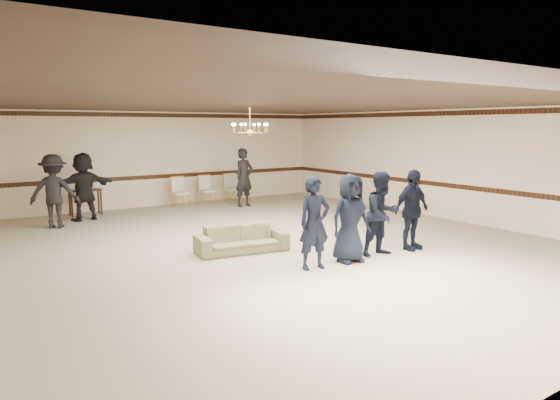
# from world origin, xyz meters

# --- Properties ---
(room) EXTENTS (12.01, 14.01, 3.21)m
(room) POSITION_xyz_m (0.00, 0.00, 1.60)
(room) COLOR tan
(room) RESTS_ON ground
(chair_rail) EXTENTS (12.00, 0.02, 0.14)m
(chair_rail) POSITION_xyz_m (0.00, 6.99, 1.00)
(chair_rail) COLOR #341B0F
(chair_rail) RESTS_ON wall_back
(crown_molding) EXTENTS (12.00, 0.02, 0.14)m
(crown_molding) POSITION_xyz_m (0.00, 6.99, 3.08)
(crown_molding) COLOR #341B0F
(crown_molding) RESTS_ON wall_back
(chandelier) EXTENTS (0.94, 0.94, 0.89)m
(chandelier) POSITION_xyz_m (0.00, 1.00, 2.88)
(chandelier) COLOR gold
(chandelier) RESTS_ON ceiling
(boy_a) EXTENTS (0.70, 0.50, 1.78)m
(boy_a) POSITION_xyz_m (-0.41, -2.08, 0.89)
(boy_a) COLOR black
(boy_a) RESTS_ON floor
(boy_b) EXTENTS (0.92, 0.64, 1.78)m
(boy_b) POSITION_xyz_m (0.49, -2.08, 0.89)
(boy_b) COLOR black
(boy_b) RESTS_ON floor
(boy_c) EXTENTS (0.89, 0.70, 1.78)m
(boy_c) POSITION_xyz_m (1.39, -2.08, 0.89)
(boy_c) COLOR black
(boy_c) RESTS_ON floor
(boy_d) EXTENTS (1.06, 0.47, 1.78)m
(boy_d) POSITION_xyz_m (2.29, -2.08, 0.89)
(boy_d) COLOR black
(boy_d) RESTS_ON floor
(settee) EXTENTS (2.08, 1.08, 0.58)m
(settee) POSITION_xyz_m (-0.93, -0.18, 0.29)
(settee) COLOR #838357
(settee) RESTS_ON floor
(adult_left) EXTENTS (1.46, 1.19, 1.98)m
(adult_left) POSITION_xyz_m (-3.80, 4.87, 0.99)
(adult_left) COLOR black
(adult_left) RESTS_ON floor
(adult_mid) EXTENTS (1.90, 0.86, 1.98)m
(adult_mid) POSITION_xyz_m (-2.90, 5.57, 0.99)
(adult_mid) COLOR black
(adult_mid) RESTS_ON floor
(adult_right) EXTENTS (0.80, 0.61, 1.98)m
(adult_right) POSITION_xyz_m (2.20, 5.17, 0.99)
(adult_right) COLOR black
(adult_right) RESTS_ON floor
(banquet_chair_left) EXTENTS (0.51, 0.51, 1.01)m
(banquet_chair_left) POSITION_xyz_m (0.29, 6.17, 0.51)
(banquet_chair_left) COLOR beige
(banquet_chair_left) RESTS_ON floor
(banquet_chair_mid) EXTENTS (0.52, 0.52, 1.01)m
(banquet_chair_mid) POSITION_xyz_m (1.29, 6.17, 0.51)
(banquet_chair_mid) COLOR beige
(banquet_chair_mid) RESTS_ON floor
(banquet_chair_right) EXTENTS (0.51, 0.51, 1.01)m
(banquet_chair_right) POSITION_xyz_m (2.29, 6.17, 0.51)
(banquet_chair_right) COLOR beige
(banquet_chair_right) RESTS_ON floor
(console_table) EXTENTS (0.97, 0.44, 0.80)m
(console_table) POSITION_xyz_m (-2.71, 6.37, 0.40)
(console_table) COLOR #331A11
(console_table) RESTS_ON floor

